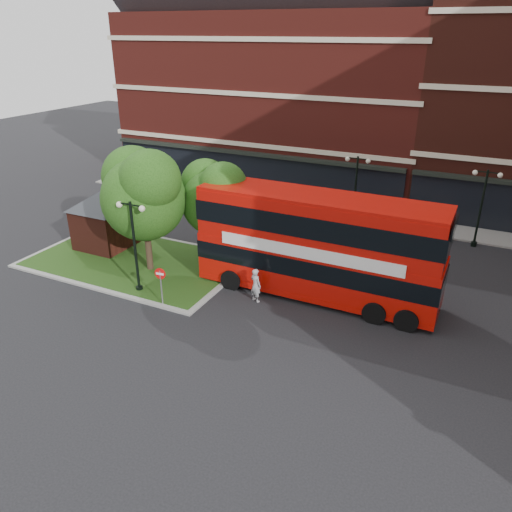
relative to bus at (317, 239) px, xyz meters
The scene contains 15 objects.
ground 5.87m from the bus, 126.56° to the right, with size 120.00×120.00×0.00m, color black.
pavement_far 13.21m from the bus, 103.34° to the left, with size 44.00×3.00×0.12m, color slate.
terrace_far_left 23.14m from the bus, 118.73° to the left, with size 26.00×12.00×14.00m, color maroon.
traffic_island 11.42m from the bus, behind, with size 12.60×7.60×0.15m.
kiosk 13.99m from the bus, behind, with size 6.51×6.51×3.60m.
tree_island_west 9.81m from the bus, behind, with size 5.40×4.71×7.21m.
tree_island_east 6.73m from the bus, behind, with size 4.46×3.90×6.29m.
lamp_island 9.28m from the bus, 155.84° to the right, with size 1.72×0.36×5.00m.
lamp_far_left 10.55m from the bus, 95.25° to the left, with size 1.72×0.36×5.00m.
lamp_far_right 12.64m from the bus, 56.18° to the left, with size 1.72×0.36×5.00m.
bus is the anchor object (origin of this frame).
woman 3.86m from the bus, 140.97° to the right, with size 0.66×0.43×1.82m, color #949496.
car_silver 13.06m from the bus, 110.72° to the left, with size 1.61×4.00×1.36m, color #ADB1B5.
car_white 11.05m from the bus, 76.72° to the left, with size 1.56×4.47×1.47m, color silver.
no_entry_sign 8.04m from the bus, 145.17° to the right, with size 0.58×0.12×2.10m.
Camera 1 is at (10.28, -18.09, 12.73)m, focal length 35.00 mm.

